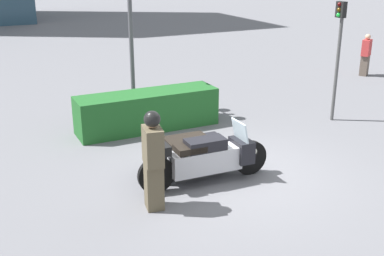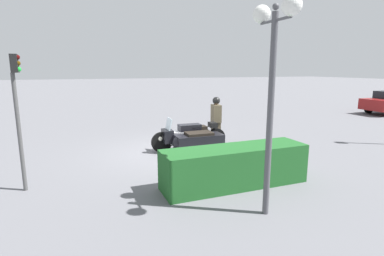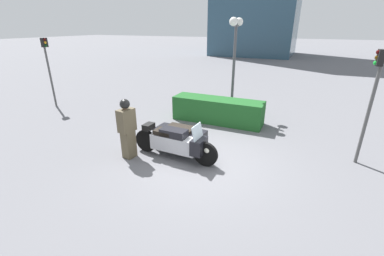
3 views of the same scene
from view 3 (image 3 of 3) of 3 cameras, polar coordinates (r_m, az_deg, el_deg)
name	(u,v)px [view 3 (image 3 of 3)]	position (r m, az deg, el deg)	size (l,w,h in m)	color
ground_plane	(199,161)	(7.53, 1.55, -7.44)	(160.00, 160.00, 0.00)	slate
police_motorcycle	(180,139)	(7.78, -2.62, -2.49)	(2.73, 1.29, 1.18)	black
officer_rider	(127,128)	(7.62, -14.22, 0.11)	(0.37, 0.53, 1.79)	brown
hedge_bush_curbside	(217,110)	(10.44, 5.69, 3.90)	(3.62, 0.96, 0.97)	#1E5623
twin_lamp_post	(235,42)	(11.36, 9.58, 18.33)	(0.34, 1.18, 3.99)	#4C4C51
traffic_light_near	(372,92)	(8.21, 35.19, 6.63)	(0.23, 0.26, 3.14)	#4C4C4C
traffic_light_far	(48,62)	(13.83, -29.37, 12.60)	(0.23, 0.27, 3.17)	#4C4C4C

